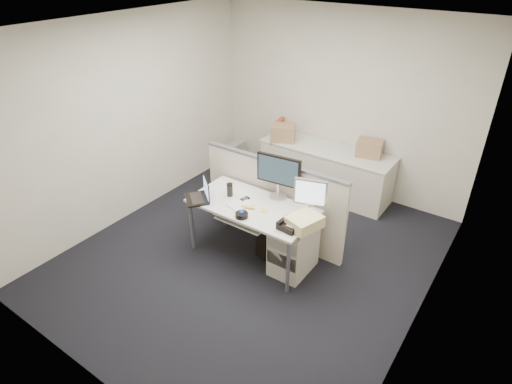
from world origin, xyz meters
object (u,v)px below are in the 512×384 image
Objects in this scene: desk at (253,210)px; monitor_main at (279,177)px; laptop at (196,190)px; desk_phone at (289,226)px.

monitor_main is at bearing 64.89° from desk.
desk is 0.71m from laptop.
monitor_main is (0.15, 0.32, 0.34)m from desk.
laptop is 1.57× the size of desk_phone.
monitor_main is 2.58× the size of desk_phone.
monitor_main is 0.71m from desk_phone.
desk_phone is (0.60, -0.18, 0.10)m from desk.
desk is at bearing 63.41° from laptop.
monitor_main is 1.64× the size of laptop.
monitor_main reaches higher than desk.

